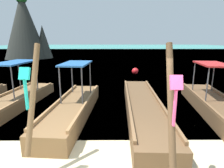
# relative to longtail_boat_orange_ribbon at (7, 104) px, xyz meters

# --- Properties ---
(sea_water) EXTENTS (120.00, 120.00, 0.00)m
(sea_water) POSITION_rel_longtail_boat_orange_ribbon_xyz_m (4.23, 57.66, -0.30)
(sea_water) COLOR #2DB29E
(sea_water) RESTS_ON ground
(longtail_boat_orange_ribbon) EXTENTS (1.93, 6.63, 2.34)m
(longtail_boat_orange_ribbon) POSITION_rel_longtail_boat_orange_ribbon_xyz_m (0.00, 0.00, 0.00)
(longtail_boat_orange_ribbon) COLOR brown
(longtail_boat_orange_ribbon) RESTS_ON ground
(longtail_boat_turquoise_ribbon) EXTENTS (1.57, 6.02, 2.76)m
(longtail_boat_turquoise_ribbon) POSITION_rel_longtail_boat_orange_ribbon_xyz_m (2.77, -0.59, 0.05)
(longtail_boat_turquoise_ribbon) COLOR brown
(longtail_boat_turquoise_ribbon) RESTS_ON ground
(longtail_boat_pink_ribbon) EXTENTS (1.51, 7.64, 2.79)m
(longtail_boat_pink_ribbon) POSITION_rel_longtail_boat_orange_ribbon_xyz_m (5.41, -0.45, 0.00)
(longtail_boat_pink_ribbon) COLOR brown
(longtail_boat_pink_ribbon) RESTS_ON ground
(longtail_boat_violet_ribbon) EXTENTS (1.89, 6.20, 2.30)m
(longtail_boat_violet_ribbon) POSITION_rel_longtail_boat_orange_ribbon_xyz_m (8.27, -0.28, 0.02)
(longtail_boat_violet_ribbon) COLOR brown
(longtail_boat_violet_ribbon) RESTS_ON ground
(karst_rock) EXTENTS (6.96, 6.25, 9.75)m
(karst_rock) POSITION_rel_longtail_boat_orange_ribbon_xyz_m (-8.75, 22.72, 4.40)
(karst_rock) COLOR #2D302B
(karst_rock) RESTS_ON ground
(mooring_buoy_near) EXTENTS (0.55, 0.55, 0.55)m
(mooring_buoy_near) POSITION_rel_longtail_boat_orange_ribbon_xyz_m (6.24, 8.35, -0.02)
(mooring_buoy_near) COLOR red
(mooring_buoy_near) RESTS_ON sea_water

